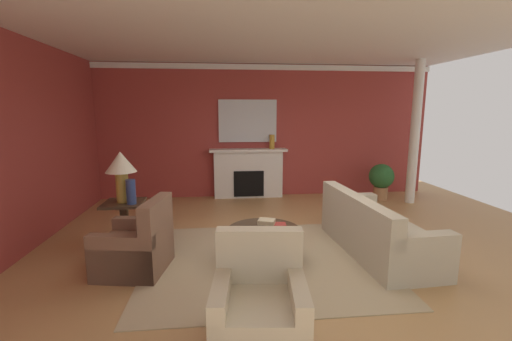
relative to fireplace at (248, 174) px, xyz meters
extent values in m
plane|color=tan|center=(0.32, -3.22, -0.55)|extent=(9.74, 9.74, 0.00)
cube|color=#9E3833|center=(0.32, 0.21, 1.00)|extent=(8.09, 0.12, 3.09)
cube|color=#9E3833|center=(-3.48, -2.92, 1.00)|extent=(0.12, 7.33, 3.09)
cube|color=white|center=(0.32, -2.92, 2.57)|extent=(8.09, 7.33, 0.06)
cube|color=white|center=(0.32, 0.13, 2.46)|extent=(8.09, 0.08, 0.12)
cube|color=tan|center=(-0.07, -3.50, -0.54)|extent=(3.15, 2.76, 0.01)
cube|color=white|center=(0.00, 0.01, 0.00)|extent=(1.60, 0.25, 1.09)
cube|color=black|center=(0.00, -0.01, -0.20)|extent=(0.70, 0.26, 0.60)
cube|color=white|center=(0.00, -0.02, 0.58)|extent=(1.80, 0.35, 0.06)
cube|color=silver|center=(0.00, 0.12, 1.25)|extent=(1.35, 0.04, 0.98)
cube|color=#BCB299|center=(1.60, -3.36, -0.32)|extent=(1.03, 2.15, 0.45)
cube|color=#BCB299|center=(1.25, -3.39, 0.10)|extent=(0.33, 2.11, 0.40)
cube|color=#BCB299|center=(1.66, -4.31, -0.24)|extent=(0.91, 0.26, 0.62)
cube|color=#BCB299|center=(1.54, -2.42, -0.24)|extent=(0.91, 0.26, 0.62)
cube|color=brown|center=(-1.76, -3.61, -0.33)|extent=(0.92, 0.92, 0.44)
cube|color=brown|center=(-1.45, -3.67, 0.15)|extent=(0.29, 0.82, 0.51)
cube|color=brown|center=(-1.70, -3.29, -0.25)|extent=(0.81, 0.27, 0.60)
cube|color=brown|center=(-1.82, -3.94, -0.25)|extent=(0.81, 0.27, 0.60)
cube|color=#C1B293|center=(-0.32, -5.17, -0.33)|extent=(0.88, 0.88, 0.44)
cube|color=#C1B293|center=(-0.29, -4.85, 0.15)|extent=(0.81, 0.24, 0.51)
cube|color=#C1B293|center=(-0.65, -5.13, -0.25)|extent=(0.22, 0.81, 0.60)
cube|color=#C1B293|center=(0.01, -5.20, -0.25)|extent=(0.22, 0.81, 0.60)
cylinder|color=#3D2D1E|center=(-0.07, -3.50, -0.12)|extent=(1.00, 1.00, 0.04)
cylinder|color=#3D2D1E|center=(-0.07, -3.50, -0.34)|extent=(0.12, 0.12, 0.41)
cylinder|color=#3D2D1E|center=(-0.07, -3.50, -0.53)|extent=(0.56, 0.56, 0.03)
cube|color=#3D2D1E|center=(-2.08, -2.80, 0.13)|extent=(0.56, 0.56, 0.04)
cube|color=#3D2D1E|center=(-2.08, -2.80, -0.22)|extent=(0.10, 0.10, 0.66)
cube|color=#3D2D1E|center=(-2.08, -2.80, -0.53)|extent=(0.45, 0.45, 0.04)
cylinder|color=#B28E38|center=(-2.08, -2.80, 0.38)|extent=(0.18, 0.18, 0.45)
cone|color=beige|center=(-2.08, -2.80, 0.75)|extent=(0.44, 0.44, 0.30)
cylinder|color=#B7892D|center=(0.55, -0.05, 0.77)|extent=(0.12, 0.12, 0.33)
cylinder|color=navy|center=(-1.93, -2.92, 0.33)|extent=(0.13, 0.13, 0.36)
cube|color=navy|center=(0.05, -3.43, -0.07)|extent=(0.28, 0.22, 0.05)
cube|color=maroon|center=(0.08, -3.59, -0.02)|extent=(0.27, 0.17, 0.06)
cube|color=tan|center=(-0.05, -3.57, 0.04)|extent=(0.26, 0.23, 0.06)
cylinder|color=#A8754C|center=(3.02, -0.54, -0.40)|extent=(0.32, 0.32, 0.30)
sphere|color=#28602D|center=(3.02, -0.54, 0.00)|extent=(0.56, 0.56, 0.56)
cylinder|color=white|center=(3.56, -0.85, 1.00)|extent=(0.20, 0.20, 3.09)
camera|label=1|loc=(-0.63, -7.81, 1.48)|focal=23.73mm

